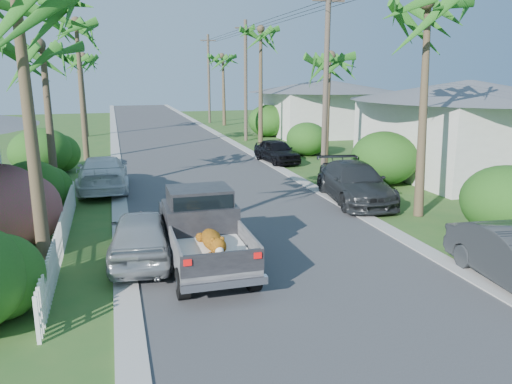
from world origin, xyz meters
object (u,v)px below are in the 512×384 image
object	(u,v)px
parked_car_ln	(142,235)
palm_r_c	(261,30)
parked_car_rm	(355,183)
house_right_far	(324,110)
house_right_near	(466,132)
palm_r_d	(223,56)
utility_pole_c	(246,80)
pickup_truck	(202,227)
palm_l_c	(76,23)
parked_car_lf	(103,174)
utility_pole_b	(326,85)
palm_l_d	(80,56)
palm_l_b	(42,46)
palm_r_b	(329,57)
palm_r_a	(432,4)
parked_car_rf	(277,151)

from	to	relation	value
parked_car_ln	palm_r_c	xyz separation A→B (m)	(9.97, 21.95, 7.38)
parked_car_rm	house_right_far	size ratio (longest dim) A/B	0.59
house_right_near	parked_car_rm	bearing A→B (deg)	-155.95
palm_r_d	utility_pole_c	distance (m)	12.22
house_right_near	house_right_far	size ratio (longest dim) A/B	1.00
parked_car_rm	pickup_truck	bearing A→B (deg)	-137.48
palm_l_c	house_right_far	size ratio (longest dim) A/B	1.02
parked_car_lf	utility_pole_b	size ratio (longest dim) A/B	0.59
parked_car_ln	palm_l_c	size ratio (longest dim) A/B	0.46
palm_l_d	palm_r_d	world-z (taller)	palm_r_d
parked_car_ln	parked_car_lf	bearing A→B (deg)	-77.04
palm_l_b	utility_pole_c	distance (m)	20.30
palm_r_d	parked_car_lf	bearing A→B (deg)	-113.14
pickup_truck	palm_r_d	xyz separation A→B (m)	(8.68, 36.53, 5.73)
palm_l_c	utility_pole_b	size ratio (longest dim) A/B	1.02
palm_r_b	utility_pole_c	world-z (taller)	utility_pole_c
pickup_truck	parked_car_rm	xyz separation A→B (m)	(7.18, 4.96, -0.24)
palm_l_c	utility_pole_b	world-z (taller)	palm_l_c
palm_l_d	house_right_far	xyz separation A→B (m)	(19.50, -4.00, -4.32)
utility_pole_c	palm_r_b	bearing A→B (deg)	-85.60
palm_l_d	palm_r_b	bearing A→B (deg)	-55.41
utility_pole_c	parked_car_lf	bearing A→B (deg)	-125.56
parked_car_rm	house_right_far	bearing A→B (deg)	77.51
palm_r_a	utility_pole_b	size ratio (longest dim) A/B	0.97
pickup_truck	parked_car_rm	distance (m)	8.73
palm_l_b	palm_l_d	distance (m)	22.00
parked_car_lf	utility_pole_b	bearing A→B (deg)	178.90
palm_r_d	palm_l_d	bearing A→B (deg)	-155.22
palm_r_c	palm_r_b	bearing A→B (deg)	-87.92
palm_l_d	palm_r_c	xyz separation A→B (m)	(12.70, -8.00, 1.67)
parked_car_rm	parked_car_rf	xyz separation A→B (m)	(-0.20, 9.52, -0.10)
parked_car_ln	parked_car_lf	world-z (taller)	parked_car_lf
parked_car_rf	palm_r_a	world-z (taller)	palm_r_a
palm_r_a	utility_pole_c	xyz separation A→B (m)	(-0.70, 22.00, -2.82)
palm_l_d	parked_car_rm	bearing A→B (deg)	-65.79
parked_car_lf	utility_pole_c	size ratio (longest dim) A/B	0.59
palm_r_d	house_right_near	size ratio (longest dim) A/B	0.89
palm_l_b	palm_r_c	xyz separation A→B (m)	(13.00, 14.00, 1.96)
parked_car_rf	parked_car_ln	world-z (taller)	parked_car_ln
parked_car_ln	utility_pole_b	distance (m)	13.53
palm_r_d	utility_pole_b	world-z (taller)	utility_pole_b
parked_car_rm	palm_l_c	distance (m)	18.87
parked_car_rm	utility_pole_c	xyz separation A→B (m)	(0.60, 19.57, 3.83)
parked_car_rf	utility_pole_c	xyz separation A→B (m)	(0.80, 10.05, 3.93)
utility_pole_c	parked_car_ln	bearing A→B (deg)	-111.37
parked_car_rm	utility_pole_b	size ratio (longest dim) A/B	0.59
parked_car_ln	utility_pole_c	world-z (taller)	utility_pole_c
parked_car_rf	palm_r_a	bearing A→B (deg)	-89.12
palm_r_d	utility_pole_b	size ratio (longest dim) A/B	0.89
palm_r_c	utility_pole_b	xyz separation A→B (m)	(-0.60, -13.00, -3.51)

